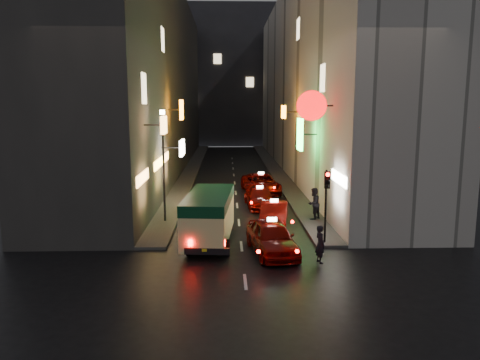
{
  "coord_description": "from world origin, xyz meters",
  "views": [
    {
      "loc": [
        -0.7,
        -12.95,
        6.72
      ],
      "look_at": [
        0.06,
        13.0,
        2.47
      ],
      "focal_mm": 35.0,
      "sensor_mm": 36.0,
      "label": 1
    }
  ],
  "objects": [
    {
      "name": "taxi_third",
      "position": [
        1.47,
        17.0,
        0.74
      ],
      "size": [
        2.21,
        4.74,
        1.64
      ],
      "color": "#640703",
      "rests_on": "ground"
    },
    {
      "name": "pedestrian_crossing",
      "position": [
        3.27,
        6.1,
        0.93
      ],
      "size": [
        0.53,
        0.69,
        1.85
      ],
      "primitive_type": "imported",
      "rotation": [
        0.0,
        0.0,
        1.83
      ],
      "color": "black",
      "rests_on": "ground"
    },
    {
      "name": "building_left",
      "position": [
        -8.0,
        33.99,
        9.0
      ],
      "size": [
        7.47,
        52.0,
        18.0
      ],
      "color": "#393734",
      "rests_on": "ground"
    },
    {
      "name": "minibus",
      "position": [
        -1.55,
        9.07,
        1.55
      ],
      "size": [
        2.49,
        5.86,
        2.45
      ],
      "color": "#F5F299",
      "rests_on": "ground"
    },
    {
      "name": "pedestrian_sidewalk",
      "position": [
        4.29,
        13.11,
        1.18
      ],
      "size": [
        0.89,
        0.89,
        2.06
      ],
      "primitive_type": "imported",
      "rotation": [
        0.0,
        0.0,
        3.92
      ],
      "color": "black",
      "rests_on": "sidewalk_right"
    },
    {
      "name": "building_right",
      "position": [
        8.0,
        33.99,
        9.0
      ],
      "size": [
        7.95,
        52.0,
        18.0
      ],
      "color": "beige",
      "rests_on": "ground"
    },
    {
      "name": "ground",
      "position": [
        0.0,
        0.0,
        0.0
      ],
      "size": [
        120.0,
        120.0,
        0.0
      ],
      "primitive_type": "plane",
      "color": "black",
      "rests_on": "ground"
    },
    {
      "name": "sidewalk_right",
      "position": [
        4.25,
        34.0,
        0.07
      ],
      "size": [
        1.5,
        52.0,
        0.15
      ],
      "primitive_type": "cube",
      "color": "#44413F",
      "rests_on": "ground"
    },
    {
      "name": "taxi_second",
      "position": [
        1.93,
        12.2,
        0.79
      ],
      "size": [
        2.75,
        5.2,
        1.75
      ],
      "color": "#640703",
      "rests_on": "ground"
    },
    {
      "name": "taxi_far",
      "position": [
        1.91,
        21.8,
        0.86
      ],
      "size": [
        2.81,
        5.59,
        1.88
      ],
      "color": "#640703",
      "rests_on": "ground"
    },
    {
      "name": "traffic_light",
      "position": [
        4.0,
        8.47,
        2.69
      ],
      "size": [
        0.26,
        0.43,
        3.5
      ],
      "color": "black",
      "rests_on": "sidewalk_right"
    },
    {
      "name": "building_far",
      "position": [
        0.0,
        66.0,
        11.0
      ],
      "size": [
        30.0,
        10.0,
        22.0
      ],
      "primitive_type": "cube",
      "color": "#343439",
      "rests_on": "ground"
    },
    {
      "name": "sidewalk_left",
      "position": [
        -4.25,
        34.0,
        0.07
      ],
      "size": [
        1.5,
        52.0,
        0.15
      ],
      "primitive_type": "cube",
      "color": "#44413F",
      "rests_on": "ground"
    },
    {
      "name": "lamp_post",
      "position": [
        -4.2,
        13.0,
        3.72
      ],
      "size": [
        0.28,
        0.28,
        6.22
      ],
      "color": "black",
      "rests_on": "sidewalk_left"
    },
    {
      "name": "taxi_near",
      "position": [
        1.34,
        7.4,
        0.87
      ],
      "size": [
        3.07,
        5.76,
        1.91
      ],
      "color": "#640703",
      "rests_on": "ground"
    }
  ]
}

